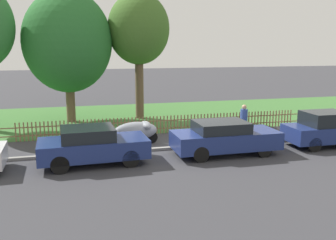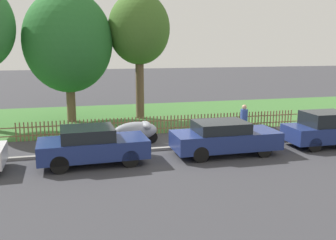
{
  "view_description": "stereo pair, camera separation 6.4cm",
  "coord_description": "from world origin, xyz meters",
  "px_view_note": "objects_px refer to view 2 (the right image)",
  "views": [
    {
      "loc": [
        -4.58,
        -14.99,
        4.38
      ],
      "look_at": [
        -0.42,
        1.12,
        1.1
      ],
      "focal_mm": 40.0,
      "sensor_mm": 36.0,
      "label": 1
    },
    {
      "loc": [
        -4.52,
        -15.01,
        4.38
      ],
      "look_at": [
        -0.42,
        1.12,
        1.1
      ],
      "focal_mm": 40.0,
      "sensor_mm": 36.0,
      "label": 2
    }
  ],
  "objects_px": {
    "parked_car_navy_estate": "(224,137)",
    "pedestrian_near_fence": "(244,120)",
    "parked_car_black_saloon": "(92,145)",
    "tree_behind_motorcycle": "(68,42)",
    "covered_motorcycle": "(137,131)",
    "tree_mid_park": "(139,30)",
    "parked_car_red_compact": "(328,129)"
  },
  "relations": [
    {
      "from": "parked_car_black_saloon",
      "to": "tree_behind_motorcycle",
      "type": "distance_m",
      "value": 9.48
    },
    {
      "from": "parked_car_navy_estate",
      "to": "tree_behind_motorcycle",
      "type": "xyz_separation_m",
      "value": [
        -6.08,
        8.66,
        3.91
      ]
    },
    {
      "from": "parked_car_red_compact",
      "to": "tree_behind_motorcycle",
      "type": "relative_size",
      "value": 0.51
    },
    {
      "from": "tree_behind_motorcycle",
      "to": "tree_mid_park",
      "type": "relative_size",
      "value": 1.0
    },
    {
      "from": "parked_car_black_saloon",
      "to": "parked_car_navy_estate",
      "type": "height_order",
      "value": "parked_car_black_saloon"
    },
    {
      "from": "covered_motorcycle",
      "to": "tree_mid_park",
      "type": "relative_size",
      "value": 0.27
    },
    {
      "from": "parked_car_black_saloon",
      "to": "tree_behind_motorcycle",
      "type": "relative_size",
      "value": 0.54
    },
    {
      "from": "parked_car_black_saloon",
      "to": "covered_motorcycle",
      "type": "xyz_separation_m",
      "value": [
        2.1,
        2.37,
        -0.09
      ]
    },
    {
      "from": "parked_car_black_saloon",
      "to": "parked_car_navy_estate",
      "type": "relative_size",
      "value": 0.94
    },
    {
      "from": "parked_car_black_saloon",
      "to": "covered_motorcycle",
      "type": "height_order",
      "value": "parked_car_black_saloon"
    },
    {
      "from": "parked_car_navy_estate",
      "to": "pedestrian_near_fence",
      "type": "height_order",
      "value": "pedestrian_near_fence"
    },
    {
      "from": "tree_behind_motorcycle",
      "to": "pedestrian_near_fence",
      "type": "distance_m",
      "value": 10.97
    },
    {
      "from": "covered_motorcycle",
      "to": "tree_behind_motorcycle",
      "type": "relative_size",
      "value": 0.27
    },
    {
      "from": "tree_behind_motorcycle",
      "to": "pedestrian_near_fence",
      "type": "relative_size",
      "value": 4.41
    },
    {
      "from": "parked_car_black_saloon",
      "to": "covered_motorcycle",
      "type": "bearing_deg",
      "value": 46.41
    },
    {
      "from": "tree_mid_park",
      "to": "pedestrian_near_fence",
      "type": "relative_size",
      "value": 4.41
    },
    {
      "from": "tree_behind_motorcycle",
      "to": "parked_car_navy_estate",
      "type": "bearing_deg",
      "value": -54.95
    },
    {
      "from": "pedestrian_near_fence",
      "to": "tree_behind_motorcycle",
      "type": "bearing_deg",
      "value": -111.37
    },
    {
      "from": "tree_behind_motorcycle",
      "to": "pedestrian_near_fence",
      "type": "bearing_deg",
      "value": -40.3
    },
    {
      "from": "parked_car_black_saloon",
      "to": "tree_behind_motorcycle",
      "type": "height_order",
      "value": "tree_behind_motorcycle"
    },
    {
      "from": "parked_car_navy_estate",
      "to": "pedestrian_near_fence",
      "type": "bearing_deg",
      "value": 47.53
    },
    {
      "from": "parked_car_navy_estate",
      "to": "covered_motorcycle",
      "type": "bearing_deg",
      "value": 142.94
    },
    {
      "from": "parked_car_navy_estate",
      "to": "parked_car_red_compact",
      "type": "relative_size",
      "value": 1.13
    },
    {
      "from": "tree_mid_park",
      "to": "pedestrian_near_fence",
      "type": "bearing_deg",
      "value": -60.79
    },
    {
      "from": "covered_motorcycle",
      "to": "tree_behind_motorcycle",
      "type": "xyz_separation_m",
      "value": [
        -2.85,
        6.23,
        3.99
      ]
    },
    {
      "from": "pedestrian_near_fence",
      "to": "parked_car_black_saloon",
      "type": "bearing_deg",
      "value": -56.0
    },
    {
      "from": "parked_car_black_saloon",
      "to": "parked_car_navy_estate",
      "type": "bearing_deg",
      "value": -2.73
    },
    {
      "from": "pedestrian_near_fence",
      "to": "covered_motorcycle",
      "type": "bearing_deg",
      "value": -76.21
    },
    {
      "from": "parked_car_red_compact",
      "to": "tree_mid_park",
      "type": "xyz_separation_m",
      "value": [
        -6.94,
        8.58,
        4.59
      ]
    },
    {
      "from": "parked_car_red_compact",
      "to": "tree_mid_park",
      "type": "height_order",
      "value": "tree_mid_park"
    },
    {
      "from": "pedestrian_near_fence",
      "to": "parked_car_navy_estate",
      "type": "bearing_deg",
      "value": -23.45
    },
    {
      "from": "parked_car_black_saloon",
      "to": "tree_mid_park",
      "type": "xyz_separation_m",
      "value": [
        3.37,
        8.64,
        4.63
      ]
    }
  ]
}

